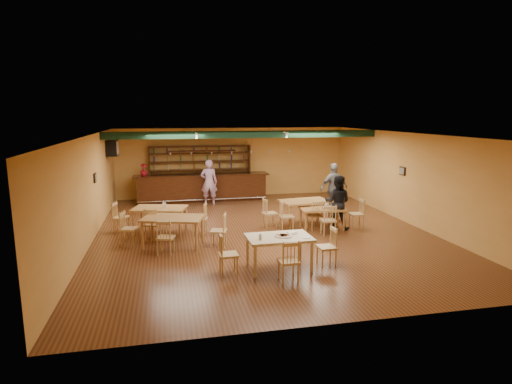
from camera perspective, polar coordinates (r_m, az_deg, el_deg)
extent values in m
plane|color=#512917|center=(13.25, 0.87, -5.35)|extent=(12.00, 12.00, 0.00)
cube|color=black|center=(15.51, -1.41, 7.73)|extent=(10.00, 0.30, 0.25)
cube|color=white|center=(15.88, -8.28, 7.94)|extent=(0.05, 2.50, 0.05)
cube|color=white|center=(16.40, 3.06, 8.11)|extent=(0.05, 2.50, 0.05)
cube|color=white|center=(16.80, -18.72, 5.61)|extent=(0.34, 0.70, 0.48)
cube|color=black|center=(13.74, -20.78, 1.79)|extent=(0.04, 0.34, 0.28)
cube|color=black|center=(15.22, 19.04, 2.68)|extent=(0.04, 0.34, 0.28)
cube|color=black|center=(17.90, -7.23, 0.59)|extent=(5.57, 0.85, 1.13)
cube|color=black|center=(18.43, -7.44, 2.68)|extent=(4.31, 0.40, 2.28)
imported|color=#B61024|center=(17.75, -14.83, 2.91)|extent=(0.36, 0.36, 0.50)
cube|color=#A9783C|center=(13.39, -12.74, -3.69)|extent=(1.77, 1.34, 0.79)
cube|color=#A9783C|center=(14.19, 6.55, -2.70)|extent=(1.69, 1.14, 0.79)
cube|color=#A9783C|center=(12.00, -11.03, -5.22)|extent=(1.84, 1.40, 0.81)
cube|color=#A9783C|center=(13.62, 8.83, -3.54)|extent=(1.43, 0.93, 0.69)
cube|color=tan|center=(10.06, 3.09, -8.16)|extent=(1.52, 1.00, 0.80)
cylinder|color=silver|center=(9.97, 3.71, -5.90)|extent=(0.52, 0.52, 0.01)
cylinder|color=#EAE5C6|center=(9.67, 0.60, -6.10)|extent=(0.08, 0.08, 0.11)
cube|color=white|center=(10.23, 4.84, -5.43)|extent=(0.24, 0.21, 0.03)
cube|color=silver|center=(10.06, 4.51, -5.70)|extent=(0.32, 0.10, 0.00)
cylinder|color=white|center=(9.91, 6.74, -6.05)|extent=(0.23, 0.23, 0.01)
imported|color=#9B4FAC|center=(17.05, -6.32, 1.31)|extent=(0.72, 0.53, 1.83)
imported|color=black|center=(13.64, 10.84, -1.37)|extent=(1.05, 0.99, 1.71)
imported|color=slate|center=(15.76, 10.41, 0.47)|extent=(1.13, 0.57, 1.85)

